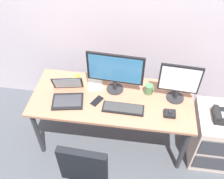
% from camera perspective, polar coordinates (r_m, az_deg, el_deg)
% --- Properties ---
extents(ground_plane, '(8.00, 8.00, 0.00)m').
position_cam_1_polar(ground_plane, '(3.16, 0.00, -10.72)').
color(ground_plane, '#484C53').
extents(back_wall, '(6.00, 0.10, 2.80)m').
position_cam_1_polar(back_wall, '(2.76, 2.09, 18.86)').
color(back_wall, '#C1B2BD').
rests_on(back_wall, ground).
extents(desk, '(1.67, 0.70, 0.71)m').
position_cam_1_polar(desk, '(2.66, 0.00, -2.94)').
color(desk, '#AA7155').
rests_on(desk, ground).
extents(file_cabinet, '(0.42, 0.53, 0.65)m').
position_cam_1_polar(file_cabinet, '(2.99, 21.56, -9.63)').
color(file_cabinet, beige).
rests_on(file_cabinet, ground).
extents(desk_phone, '(0.17, 0.20, 0.09)m').
position_cam_1_polar(desk_phone, '(2.71, 23.42, -5.42)').
color(desk_phone, black).
rests_on(desk_phone, file_cabinet).
extents(monitor_main, '(0.58, 0.18, 0.46)m').
position_cam_1_polar(monitor_main, '(2.51, 0.72, 4.29)').
color(monitor_main, '#262628').
rests_on(monitor_main, desk).
extents(monitor_side, '(0.40, 0.18, 0.43)m').
position_cam_1_polar(monitor_side, '(2.52, 14.90, 1.78)').
color(monitor_side, '#262628').
rests_on(monitor_side, desk).
extents(keyboard, '(0.41, 0.14, 0.03)m').
position_cam_1_polar(keyboard, '(2.50, 2.53, -4.27)').
color(keyboard, black).
rests_on(keyboard, desk).
extents(laptop, '(0.36, 0.36, 0.22)m').
position_cam_1_polar(laptop, '(2.61, -9.95, -1.13)').
color(laptop, black).
rests_on(laptop, desk).
extents(trackball_mouse, '(0.11, 0.09, 0.07)m').
position_cam_1_polar(trackball_mouse, '(2.50, 12.90, -5.30)').
color(trackball_mouse, black).
rests_on(trackball_mouse, desk).
extents(coffee_mug, '(0.10, 0.09, 0.11)m').
position_cam_1_polar(coffee_mug, '(2.65, 8.30, 0.09)').
color(coffee_mug, '#4A764D').
rests_on(coffee_mug, desk).
extents(paper_notepad, '(0.19, 0.24, 0.01)m').
position_cam_1_polar(paper_notepad, '(2.75, -3.78, 1.21)').
color(paper_notepad, white).
rests_on(paper_notepad, desk).
extents(cell_phone, '(0.13, 0.16, 0.01)m').
position_cam_1_polar(cell_phone, '(2.58, -3.40, -2.57)').
color(cell_phone, black).
rests_on(cell_phone, desk).
extents(banana, '(0.11, 0.19, 0.04)m').
position_cam_1_polar(banana, '(2.82, -8.51, 2.40)').
color(banana, yellow).
rests_on(banana, desk).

